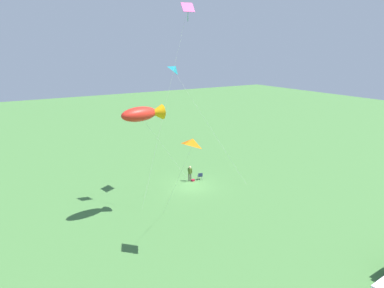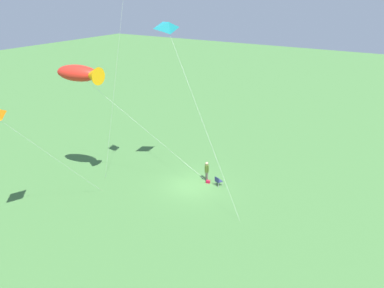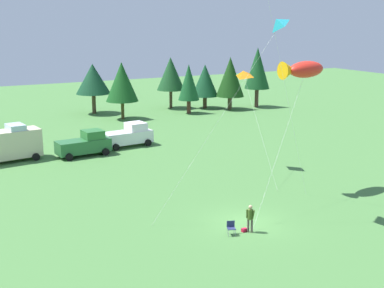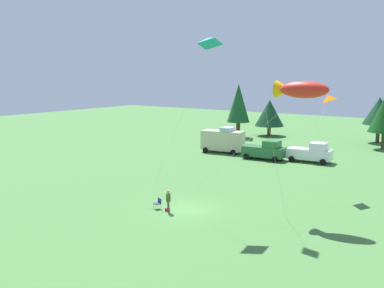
{
  "view_description": "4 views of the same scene",
  "coord_description": "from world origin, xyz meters",
  "px_view_note": "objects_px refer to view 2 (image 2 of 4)",
  "views": [
    {
      "loc": [
        19.93,
        32.11,
        14.51
      ],
      "look_at": [
        -0.03,
        0.02,
        4.62
      ],
      "focal_mm": 35.0,
      "sensor_mm": 36.0,
      "label": 1
    },
    {
      "loc": [
        -14.01,
        22.85,
        14.89
      ],
      "look_at": [
        -1.95,
        3.29,
        5.28
      ],
      "focal_mm": 35.0,
      "sensor_mm": 36.0,
      "label": 2
    },
    {
      "loc": [
        -17.83,
        -26.61,
        12.75
      ],
      "look_at": [
        -2.15,
        3.3,
        4.74
      ],
      "focal_mm": 50.0,
      "sensor_mm": 36.0,
      "label": 3
    },
    {
      "loc": [
        19.53,
        -26.42,
        10.27
      ],
      "look_at": [
        0.71,
        -0.02,
        5.11
      ],
      "focal_mm": 42.0,
      "sensor_mm": 36.0,
      "label": 4
    }
  ],
  "objects_px": {
    "backpack_on_grass": "(208,182)",
    "kite_large_fish": "(81,74)",
    "person_kite_flyer": "(207,170)",
    "folding_chair": "(218,181)",
    "kite_delta_teal": "(169,26)"
  },
  "relations": [
    {
      "from": "backpack_on_grass",
      "to": "kite_large_fish",
      "type": "xyz_separation_m",
      "value": [
        8.0,
        5.02,
        8.99
      ]
    },
    {
      "from": "person_kite_flyer",
      "to": "folding_chair",
      "type": "relative_size",
      "value": 2.12
    },
    {
      "from": "backpack_on_grass",
      "to": "kite_delta_teal",
      "type": "distance_m",
      "value": 12.63
    },
    {
      "from": "backpack_on_grass",
      "to": "person_kite_flyer",
      "type": "bearing_deg",
      "value": -40.34
    },
    {
      "from": "person_kite_flyer",
      "to": "kite_delta_teal",
      "type": "distance_m",
      "value": 11.72
    },
    {
      "from": "person_kite_flyer",
      "to": "backpack_on_grass",
      "type": "distance_m",
      "value": 0.97
    },
    {
      "from": "backpack_on_grass",
      "to": "kite_large_fish",
      "type": "distance_m",
      "value": 13.04
    },
    {
      "from": "backpack_on_grass",
      "to": "kite_large_fish",
      "type": "relative_size",
      "value": 0.03
    },
    {
      "from": "folding_chair",
      "to": "backpack_on_grass",
      "type": "distance_m",
      "value": 1.0
    },
    {
      "from": "person_kite_flyer",
      "to": "backpack_on_grass",
      "type": "bearing_deg",
      "value": -85.34
    },
    {
      "from": "kite_large_fish",
      "to": "folding_chair",
      "type": "bearing_deg",
      "value": -150.79
    },
    {
      "from": "folding_chair",
      "to": "kite_delta_teal",
      "type": "distance_m",
      "value": 12.5
    },
    {
      "from": "person_kite_flyer",
      "to": "backpack_on_grass",
      "type": "xyz_separation_m",
      "value": [
        -0.27,
        0.23,
        -0.91
      ]
    },
    {
      "from": "kite_delta_teal",
      "to": "backpack_on_grass",
      "type": "bearing_deg",
      "value": -155.55
    },
    {
      "from": "backpack_on_grass",
      "to": "folding_chair",
      "type": "bearing_deg",
      "value": 178.09
    }
  ]
}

